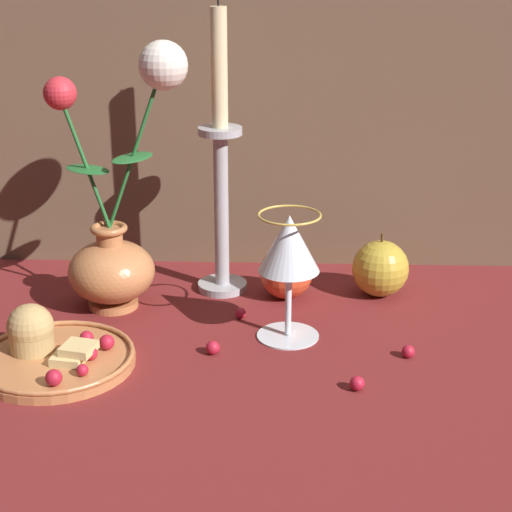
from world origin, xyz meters
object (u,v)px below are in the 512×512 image
Objects in this scene: plate_with_pastries at (50,350)px; wine_glass at (289,250)px; apple_near_glass at (380,268)px; apple_beside_vase at (286,272)px; vase at (117,232)px; candlestick at (221,173)px.

plate_with_pastries is 0.31m from wine_glass.
apple_beside_vase is at bearing -174.43° from apple_near_glass.
apple_beside_vase is (0.23, 0.04, -0.07)m from vase.
vase reaches higher than apple_near_glass.
vase reaches higher than wine_glass.
candlestick is at bearing 51.01° from plate_with_pastries.
vase is at bearing 159.00° from wine_glass.
wine_glass is at bearing -132.32° from apple_near_glass.
candlestick is 0.16m from apple_beside_vase.
wine_glass is 0.41× the size of candlestick.
apple_beside_vase is at bearing 91.37° from wine_glass.
plate_with_pastries is 0.34m from candlestick.
apple_near_glass reaches higher than apple_beside_vase.
plate_with_pastries is at bearing -151.80° from apple_near_glass.
vase is 0.24m from apple_beside_vase.
wine_glass is (0.23, -0.09, 0.01)m from vase.
apple_near_glass is (0.36, 0.05, -0.07)m from vase.
apple_near_glass is (0.41, 0.22, 0.02)m from plate_with_pastries.
apple_near_glass is at bearing 28.20° from plate_with_pastries.
apple_near_glass is at bearing 5.57° from apple_beside_vase.
wine_glass is (0.28, 0.08, 0.10)m from plate_with_pastries.
candlestick is at bearing 25.78° from vase.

